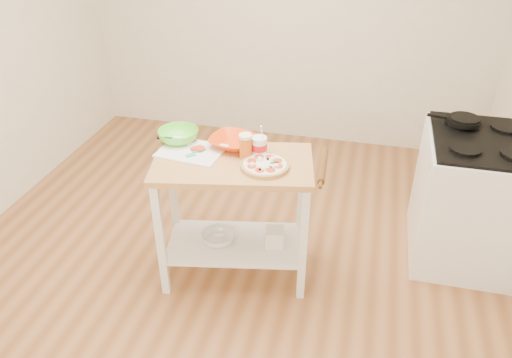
{
  "coord_description": "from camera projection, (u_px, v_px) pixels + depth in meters",
  "views": [
    {
      "loc": [
        0.87,
        -2.55,
        2.43
      ],
      "look_at": [
        0.22,
        0.11,
        0.74
      ],
      "focal_mm": 35.0,
      "sensor_mm": 36.0,
      "label": 1
    }
  ],
  "objects": [
    {
      "name": "gas_stove",
      "position": [
        470.0,
        198.0,
        3.51
      ],
      "size": [
        0.7,
        0.82,
        1.11
      ],
      "rotation": [
        0.0,
        0.0,
        0.0
      ],
      "color": "white",
      "rests_on": "ground"
    },
    {
      "name": "pizza",
      "position": [
        265.0,
        165.0,
        3.02
      ],
      "size": [
        0.3,
        0.3,
        0.05
      ],
      "rotation": [
        0.0,
        0.0,
        0.39
      ],
      "color": "tan",
      "rests_on": "prep_island"
    },
    {
      "name": "shelf_glass_bowl",
      "position": [
        218.0,
        238.0,
        3.41
      ],
      "size": [
        0.29,
        0.29,
        0.07
      ],
      "primitive_type": "imported",
      "rotation": [
        0.0,
        0.0,
        0.28
      ],
      "color": "silver",
      "rests_on": "prep_island"
    },
    {
      "name": "shelf_bin",
      "position": [
        275.0,
        237.0,
        3.38
      ],
      "size": [
        0.14,
        0.14,
        0.12
      ],
      "primitive_type": "cube",
      "rotation": [
        0.0,
        0.0,
        0.19
      ],
      "color": "white",
      "rests_on": "prep_island"
    },
    {
      "name": "room_shell",
      "position": [
        214.0,
        94.0,
        2.85
      ],
      "size": [
        4.04,
        4.54,
        2.74
      ],
      "color": "#9D643A",
      "rests_on": "ground"
    },
    {
      "name": "yogurt_tub",
      "position": [
        259.0,
        146.0,
        3.13
      ],
      "size": [
        0.1,
        0.1,
        0.22
      ],
      "color": "white",
      "rests_on": "prep_island"
    },
    {
      "name": "beer_pint",
      "position": [
        246.0,
        146.0,
        3.09
      ],
      "size": [
        0.08,
        0.08,
        0.16
      ],
      "color": "#D15913",
      "rests_on": "prep_island"
    },
    {
      "name": "rolling_pin",
      "position": [
        323.0,
        166.0,
        3.0
      ],
      "size": [
        0.07,
        0.38,
        0.04
      ],
      "primitive_type": "cylinder",
      "rotation": [
        1.57,
        0.0,
        0.06
      ],
      "color": "brown",
      "rests_on": "prep_island"
    },
    {
      "name": "spatula",
      "position": [
        195.0,
        153.0,
        3.16
      ],
      "size": [
        0.11,
        0.14,
        0.01
      ],
      "rotation": [
        0.0,
        0.0,
        0.75
      ],
      "color": "teal",
      "rests_on": "cutting_board"
    },
    {
      "name": "orange_bowl",
      "position": [
        232.0,
        142.0,
        3.24
      ],
      "size": [
        0.33,
        0.33,
        0.07
      ],
      "primitive_type": "imported",
      "rotation": [
        0.0,
        0.0,
        -0.2
      ],
      "color": "#E5420E",
      "rests_on": "prep_island"
    },
    {
      "name": "prep_island",
      "position": [
        234.0,
        197.0,
        3.23
      ],
      "size": [
        1.08,
        0.72,
        0.9
      ],
      "rotation": [
        0.0,
        0.0,
        0.19
      ],
      "color": "tan",
      "rests_on": "ground"
    },
    {
      "name": "skillet",
      "position": [
        463.0,
        120.0,
        3.43
      ],
      "size": [
        0.36,
        0.23,
        0.03
      ],
      "rotation": [
        0.0,
        0.0,
        -0.19
      ],
      "color": "black",
      "rests_on": "gas_stove"
    },
    {
      "name": "green_bowl",
      "position": [
        178.0,
        136.0,
        3.3
      ],
      "size": [
        0.29,
        0.29,
        0.08
      ],
      "primitive_type": "imported",
      "rotation": [
        0.0,
        0.0,
        0.07
      ],
      "color": "#63DF3A",
      "rests_on": "prep_island"
    },
    {
      "name": "cutting_board",
      "position": [
        191.0,
        150.0,
        3.2
      ],
      "size": [
        0.43,
        0.34,
        0.04
      ],
      "rotation": [
        0.0,
        0.0,
        -0.11
      ],
      "color": "white",
      "rests_on": "prep_island"
    },
    {
      "name": "knife",
      "position": [
        171.0,
        139.0,
        3.32
      ],
      "size": [
        0.27,
        0.04,
        0.01
      ],
      "rotation": [
        0.0,
        0.0,
        0.04
      ],
      "color": "silver",
      "rests_on": "cutting_board"
    }
  ]
}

